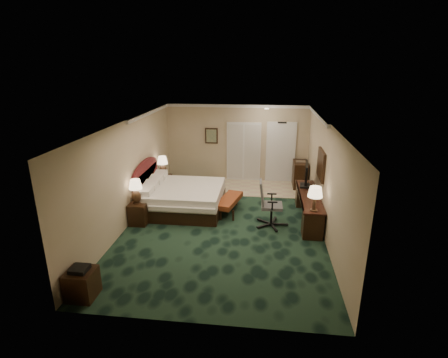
# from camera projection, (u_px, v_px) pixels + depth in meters

# --- Properties ---
(floor) EXTENTS (5.00, 7.50, 0.00)m
(floor) POSITION_uv_depth(u_px,v_px,m) (225.00, 224.00, 9.27)
(floor) COLOR black
(floor) RESTS_ON ground
(ceiling) EXTENTS (5.00, 7.50, 0.00)m
(ceiling) POSITION_uv_depth(u_px,v_px,m) (225.00, 122.00, 8.41)
(ceiling) COLOR silver
(ceiling) RESTS_ON wall_back
(wall_back) EXTENTS (5.00, 0.00, 2.70)m
(wall_back) POSITION_uv_depth(u_px,v_px,m) (237.00, 143.00, 12.37)
(wall_back) COLOR tan
(wall_back) RESTS_ON ground
(wall_front) EXTENTS (5.00, 0.00, 2.70)m
(wall_front) POSITION_uv_depth(u_px,v_px,m) (196.00, 251.00, 5.31)
(wall_front) COLOR tan
(wall_front) RESTS_ON ground
(wall_left) EXTENTS (0.00, 7.50, 2.70)m
(wall_left) POSITION_uv_depth(u_px,v_px,m) (130.00, 172.00, 9.12)
(wall_left) COLOR tan
(wall_left) RESTS_ON ground
(wall_right) EXTENTS (0.00, 7.50, 2.70)m
(wall_right) POSITION_uv_depth(u_px,v_px,m) (326.00, 179.00, 8.56)
(wall_right) COLOR tan
(wall_right) RESTS_ON ground
(crown_molding) EXTENTS (5.00, 7.50, 0.10)m
(crown_molding) POSITION_uv_depth(u_px,v_px,m) (225.00, 124.00, 8.43)
(crown_molding) COLOR silver
(crown_molding) RESTS_ON wall_back
(tile_patch) EXTENTS (3.20, 1.70, 0.01)m
(tile_patch) POSITION_uv_depth(u_px,v_px,m) (261.00, 188.00, 11.90)
(tile_patch) COLOR #C8B091
(tile_patch) RESTS_ON ground
(headboard) EXTENTS (0.12, 2.00, 1.40)m
(headboard) POSITION_uv_depth(u_px,v_px,m) (146.00, 183.00, 10.26)
(headboard) COLOR #441611
(headboard) RESTS_ON ground
(entry_door) EXTENTS (1.02, 0.06, 2.18)m
(entry_door) POSITION_uv_depth(u_px,v_px,m) (281.00, 153.00, 12.27)
(entry_door) COLOR silver
(entry_door) RESTS_ON ground
(closet_doors) EXTENTS (1.20, 0.06, 2.10)m
(closet_doors) POSITION_uv_depth(u_px,v_px,m) (244.00, 152.00, 12.40)
(closet_doors) COLOR beige
(closet_doors) RESTS_ON ground
(wall_art) EXTENTS (0.45, 0.06, 0.55)m
(wall_art) POSITION_uv_depth(u_px,v_px,m) (211.00, 136.00, 12.35)
(wall_art) COLOR #4A645B
(wall_art) RESTS_ON wall_back
(wall_mirror) EXTENTS (0.05, 0.95, 0.75)m
(wall_mirror) POSITION_uv_depth(u_px,v_px,m) (321.00, 165.00, 9.07)
(wall_mirror) COLOR white
(wall_mirror) RESTS_ON wall_right
(bed) EXTENTS (2.22, 2.05, 0.70)m
(bed) POSITION_uv_depth(u_px,v_px,m) (183.00, 198.00, 10.05)
(bed) COLOR white
(bed) RESTS_ON ground
(nightstand_near) EXTENTS (0.46, 0.53, 0.58)m
(nightstand_near) POSITION_uv_depth(u_px,v_px,m) (139.00, 213.00, 9.23)
(nightstand_near) COLOR black
(nightstand_near) RESTS_ON ground
(nightstand_far) EXTENTS (0.45, 0.51, 0.56)m
(nightstand_far) POSITION_uv_depth(u_px,v_px,m) (164.00, 184.00, 11.46)
(nightstand_far) COLOR black
(nightstand_far) RESTS_ON ground
(lamp_near) EXTENTS (0.44, 0.44, 0.65)m
(lamp_near) POSITION_uv_depth(u_px,v_px,m) (136.00, 192.00, 9.02)
(lamp_near) COLOR #2F2012
(lamp_near) RESTS_ON nightstand_near
(lamp_far) EXTENTS (0.41, 0.41, 0.65)m
(lamp_far) POSITION_uv_depth(u_px,v_px,m) (163.00, 166.00, 11.28)
(lamp_far) COLOR #2F2012
(lamp_far) RESTS_ON nightstand_far
(bed_bench) EXTENTS (0.73, 1.35, 0.43)m
(bed_bench) POSITION_uv_depth(u_px,v_px,m) (229.00, 205.00, 9.93)
(bed_bench) COLOR maroon
(bed_bench) RESTS_ON ground
(side_table) EXTENTS (0.50, 0.50, 0.54)m
(side_table) POSITION_uv_depth(u_px,v_px,m) (82.00, 284.00, 6.31)
(side_table) COLOR black
(side_table) RESTS_ON ground
(desk) EXTENTS (0.54, 2.48, 0.72)m
(desk) POSITION_uv_depth(u_px,v_px,m) (308.00, 207.00, 9.42)
(desk) COLOR black
(desk) RESTS_ON ground
(tv) EXTENTS (0.15, 0.88, 0.68)m
(tv) POSITION_uv_depth(u_px,v_px,m) (306.00, 175.00, 9.83)
(tv) COLOR black
(tv) RESTS_ON desk
(desk_lamp) EXTENTS (0.45, 0.45, 0.61)m
(desk_lamp) POSITION_uv_depth(u_px,v_px,m) (315.00, 199.00, 8.22)
(desk_lamp) COLOR #2F2012
(desk_lamp) RESTS_ON desk
(desk_chair) EXTENTS (0.72, 0.68, 1.22)m
(desk_chair) POSITION_uv_depth(u_px,v_px,m) (272.00, 204.00, 8.99)
(desk_chair) COLOR #49494E
(desk_chair) RESTS_ON ground
(minibar) EXTENTS (0.46, 0.84, 0.88)m
(minibar) POSITION_uv_depth(u_px,v_px,m) (300.00, 174.00, 11.90)
(minibar) COLOR black
(minibar) RESTS_ON ground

